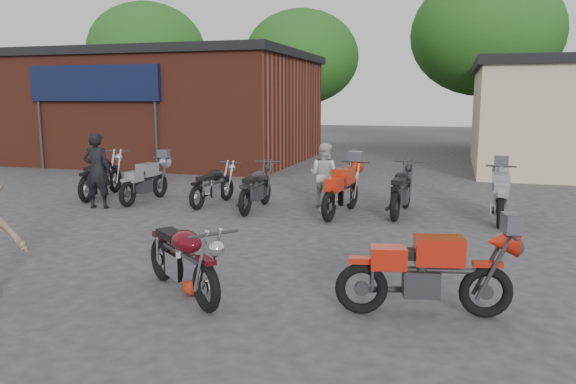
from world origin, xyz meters
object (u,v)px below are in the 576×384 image
(row_bike_3, at_px, (256,185))
(vintage_motorcycle, at_px, (183,253))
(person_dark, at_px, (97,170))
(row_bike_0, at_px, (102,173))
(person_light, at_px, (324,175))
(row_bike_6, at_px, (500,193))
(sportbike, at_px, (428,269))
(row_bike_2, at_px, (213,183))
(row_bike_5, at_px, (402,187))
(helmet, at_px, (193,285))
(row_bike_4, at_px, (342,187))
(row_bike_1, at_px, (145,179))

(row_bike_3, bearing_deg, vintage_motorcycle, -170.87)
(person_dark, height_order, row_bike_0, person_dark)
(person_light, height_order, row_bike_6, person_light)
(sportbike, bearing_deg, row_bike_2, 120.93)
(person_light, relative_size, row_bike_5, 0.72)
(helmet, xyz_separation_m, row_bike_2, (-2.29, 5.78, 0.39))
(vintage_motorcycle, distance_m, row_bike_0, 8.04)
(helmet, xyz_separation_m, row_bike_0, (-5.45, 5.94, 0.48))
(sportbike, relative_size, row_bike_5, 0.95)
(sportbike, height_order, person_dark, person_dark)
(helmet, height_order, row_bike_0, row_bike_0)
(helmet, bearing_deg, person_dark, 135.03)
(row_bike_4, bearing_deg, row_bike_6, -75.70)
(vintage_motorcycle, relative_size, row_bike_3, 0.99)
(sportbike, relative_size, person_light, 1.31)
(person_light, distance_m, row_bike_5, 1.86)
(person_dark, distance_m, row_bike_0, 1.53)
(row_bike_6, bearing_deg, person_dark, 100.86)
(row_bike_3, bearing_deg, row_bike_4, -91.20)
(vintage_motorcycle, height_order, row_bike_1, vintage_motorcycle)
(vintage_motorcycle, relative_size, person_light, 1.30)
(row_bike_4, bearing_deg, helmet, 179.03)
(vintage_motorcycle, height_order, person_dark, person_dark)
(person_dark, bearing_deg, row_bike_3, -176.27)
(helmet, height_order, person_light, person_light)
(row_bike_0, height_order, row_bike_1, row_bike_0)
(row_bike_5, bearing_deg, row_bike_2, 95.86)
(sportbike, relative_size, row_bike_1, 1.02)
(helmet, height_order, row_bike_5, row_bike_5)
(helmet, bearing_deg, person_light, 87.57)
(row_bike_2, distance_m, row_bike_6, 6.39)
(row_bike_0, distance_m, row_bike_4, 6.31)
(row_bike_1, height_order, row_bike_2, row_bike_1)
(vintage_motorcycle, height_order, row_bike_5, row_bike_5)
(vintage_motorcycle, bearing_deg, row_bike_3, 139.68)
(vintage_motorcycle, distance_m, person_light, 6.39)
(person_dark, bearing_deg, row_bike_1, -130.53)
(sportbike, height_order, row_bike_5, row_bike_5)
(vintage_motorcycle, distance_m, row_bike_2, 6.24)
(row_bike_6, bearing_deg, row_bike_5, 91.05)
(row_bike_1, height_order, row_bike_5, row_bike_5)
(row_bike_2, distance_m, row_bike_4, 3.16)
(row_bike_1, distance_m, row_bike_4, 4.90)
(row_bike_3, distance_m, row_bike_5, 3.23)
(person_dark, distance_m, row_bike_6, 8.85)
(person_light, height_order, row_bike_5, person_light)
(row_bike_3, xyz_separation_m, row_bike_4, (1.96, -0.00, 0.03))
(helmet, xyz_separation_m, person_light, (0.27, 6.32, 0.61))
(vintage_motorcycle, xyz_separation_m, row_bike_6, (4.20, 5.93, 0.02))
(row_bike_4, bearing_deg, row_bike_5, -62.81)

